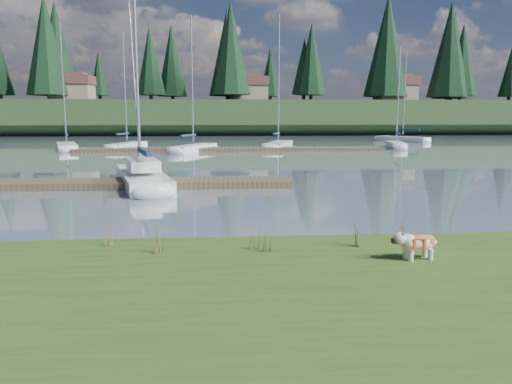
{
  "coord_description": "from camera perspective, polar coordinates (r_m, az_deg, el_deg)",
  "views": [
    {
      "loc": [
        0.95,
        -12.36,
        3.04
      ],
      "look_at": [
        1.84,
        -0.5,
        1.2
      ],
      "focal_mm": 35.0,
      "sensor_mm": 36.0,
      "label": 1
    }
  ],
  "objects": [
    {
      "name": "sailboat_bg_4",
      "position": [
        48.48,
        15.64,
        5.27
      ],
      "size": [
        2.43,
        6.27,
        9.29
      ],
      "rotation": [
        0.0,
        0.0,
        1.37
      ],
      "color": "white",
      "rests_on": "ground"
    },
    {
      "name": "weed_5",
      "position": [
        11.27,
        16.43,
        -4.1
      ],
      "size": [
        0.17,
        0.14,
        0.59
      ],
      "color": "#475B23",
      "rests_on": "bank"
    },
    {
      "name": "sailboat_main",
      "position": [
        23.02,
        -13.07,
        2.04
      ],
      "size": [
        3.78,
        8.68,
        12.31
      ],
      "rotation": [
        0.0,
        0.0,
        1.83
      ],
      "color": "white",
      "rests_on": "ground"
    },
    {
      "name": "house_1",
      "position": [
        83.62,
        -0.85,
        11.73
      ],
      "size": [
        6.3,
        5.3,
        4.65
      ],
      "color": "gray",
      "rests_on": "ridge"
    },
    {
      "name": "conifer_5",
      "position": [
        83.91,
        5.52,
        14.09
      ],
      "size": [
        3.96,
        3.96,
        10.35
      ],
      "color": "#382619",
      "rests_on": "ridge"
    },
    {
      "name": "ground",
      "position": [
        42.48,
        -5.59,
        4.66
      ],
      "size": [
        200.0,
        200.0,
        0.0
      ],
      "primitive_type": "plane",
      "color": "gray",
      "rests_on": "ground"
    },
    {
      "name": "dock_near",
      "position": [
        22.12,
        -17.19,
        0.89
      ],
      "size": [
        16.0,
        2.0,
        0.3
      ],
      "primitive_type": "cube",
      "color": "#4C3D2C",
      "rests_on": "ground"
    },
    {
      "name": "conifer_7",
      "position": [
        93.37,
        22.48,
        13.78
      ],
      "size": [
        5.28,
        5.28,
        13.2
      ],
      "color": "#382619",
      "rests_on": "ridge"
    },
    {
      "name": "weed_2",
      "position": [
        10.53,
        11.31,
        -4.71
      ],
      "size": [
        0.17,
        0.14,
        0.63
      ],
      "color": "#475B23",
      "rests_on": "bank"
    },
    {
      "name": "sailboat_bg_5",
      "position": [
        60.83,
        15.92,
        5.91
      ],
      "size": [
        5.33,
        6.77,
        10.47
      ],
      "rotation": [
        0.0,
        0.0,
        2.18
      ],
      "color": "white",
      "rests_on": "ground"
    },
    {
      "name": "conifer_2",
      "position": [
        85.1,
        -22.87,
        15.22
      ],
      "size": [
        6.6,
        6.6,
        16.05
      ],
      "color": "#382619",
      "rests_on": "ridge"
    },
    {
      "name": "house_2",
      "position": [
        86.5,
        15.64,
        11.32
      ],
      "size": [
        6.3,
        5.3,
        4.65
      ],
      "color": "gray",
      "rests_on": "ridge"
    },
    {
      "name": "dock_far",
      "position": [
        42.47,
        -2.89,
        4.89
      ],
      "size": [
        26.0,
        2.2,
        0.3
      ],
      "primitive_type": "cube",
      "color": "#4C3D2C",
      "rests_on": "ground"
    },
    {
      "name": "mud_lip",
      "position": [
        11.21,
        -9.06,
        -6.69
      ],
      "size": [
        60.0,
        0.5,
        0.14
      ],
      "primitive_type": "cube",
      "color": "#33281C",
      "rests_on": "ground"
    },
    {
      "name": "weed_3",
      "position": [
        10.8,
        -16.39,
        -4.57
      ],
      "size": [
        0.17,
        0.14,
        0.62
      ],
      "color": "#475B23",
      "rests_on": "bank"
    },
    {
      "name": "weed_4",
      "position": [
        9.95,
        1.34,
        -5.88
      ],
      "size": [
        0.17,
        0.14,
        0.41
      ],
      "color": "#475B23",
      "rests_on": "bank"
    },
    {
      "name": "bulldog",
      "position": [
        9.89,
        17.95,
        -5.43
      ],
      "size": [
        0.9,
        0.44,
        0.53
      ],
      "rotation": [
        0.0,
        0.0,
        3.28
      ],
      "color": "silver",
      "rests_on": "bank"
    },
    {
      "name": "conifer_3",
      "position": [
        85.51,
        -12.02,
        14.45
      ],
      "size": [
        4.84,
        4.84,
        12.25
      ],
      "color": "#382619",
      "rests_on": "ridge"
    },
    {
      "name": "sailboat_bg_0",
      "position": [
        47.42,
        -20.85,
        4.94
      ],
      "size": [
        3.83,
        7.62,
        10.99
      ],
      "rotation": [
        0.0,
        0.0,
        1.9
      ],
      "color": "white",
      "rests_on": "ground"
    },
    {
      "name": "weed_1",
      "position": [
        10.16,
        -0.16,
        -5.46
      ],
      "size": [
        0.17,
        0.14,
        0.45
      ],
      "color": "#475B23",
      "rests_on": "bank"
    },
    {
      "name": "ridge",
      "position": [
        85.37,
        -4.99,
        8.41
      ],
      "size": [
        200.0,
        20.0,
        5.0
      ],
      "primitive_type": "cube",
      "color": "#1E3118",
      "rests_on": "ground"
    },
    {
      "name": "conifer_6",
      "position": [
        85.5,
        14.75,
        15.88
      ],
      "size": [
        7.04,
        7.04,
        17.0
      ],
      "color": "#382619",
      "rests_on": "ridge"
    },
    {
      "name": "sailboat_bg_1",
      "position": [
        46.95,
        -14.21,
        5.22
      ],
      "size": [
        3.02,
        6.96,
        10.34
      ],
      "rotation": [
        0.0,
        0.0,
        1.32
      ],
      "color": "white",
      "rests_on": "ground"
    },
    {
      "name": "house_0",
      "position": [
        85.61,
        -20.25,
        11.13
      ],
      "size": [
        6.3,
        5.3,
        4.65
      ],
      "color": "gray",
      "rests_on": "ridge"
    },
    {
      "name": "conifer_4",
      "position": [
        79.03,
        -2.9,
        16.1
      ],
      "size": [
        6.16,
        6.16,
        15.1
      ],
      "color": "#382619",
      "rests_on": "ridge"
    },
    {
      "name": "bank",
      "position": [
        7.04,
        -12.1,
        -15.43
      ],
      "size": [
        60.0,
        9.0,
        0.35
      ],
      "primitive_type": "cube",
      "color": "#324E1A",
      "rests_on": "ground"
    },
    {
      "name": "sailboat_bg_2",
      "position": [
        42.8,
        -6.78,
        5.11
      ],
      "size": [
        4.25,
        7.32,
        11.11
      ],
      "rotation": [
        0.0,
        0.0,
        1.16
      ],
      "color": "white",
      "rests_on": "ground"
    },
    {
      "name": "sailboat_bg_3",
      "position": [
        47.01,
        2.72,
        5.48
      ],
      "size": [
        3.89,
        8.32,
        12.03
      ],
      "rotation": [
        0.0,
        0.0,
        1.28
      ],
      "color": "white",
      "rests_on": "ground"
    },
    {
      "name": "weed_0",
      "position": [
        10.06,
        -11.07,
        -5.17
      ],
      "size": [
        0.17,
        0.14,
        0.7
      ],
      "color": "#475B23",
      "rests_on": "bank"
    }
  ]
}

